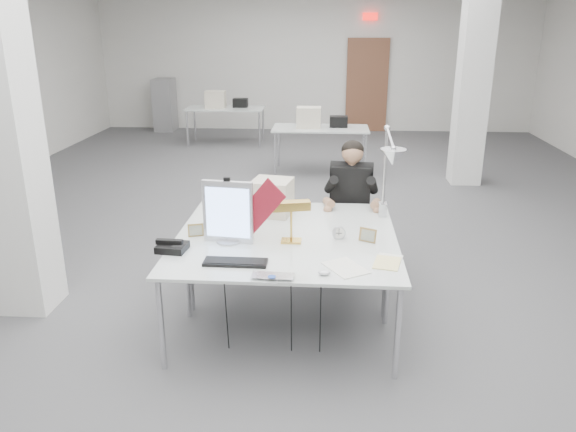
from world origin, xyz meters
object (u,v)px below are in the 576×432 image
desk_main (282,258)px  architect_lamp (387,177)px  office_chair (350,220)px  beige_monitor (272,197)px  laptop (272,279)px  seated_person (351,185)px  monitor (228,212)px  bankers_lamp (291,221)px  desk_phone (172,247)px

desk_main → architect_lamp: architect_lamp is taller
office_chair → beige_monitor: 1.02m
laptop → seated_person: bearing=75.2°
desk_main → seated_person: size_ratio=1.83×
monitor → beige_monitor: monitor is taller
bankers_lamp → architect_lamp: 0.94m
seated_person → monitor: size_ratio=1.95×
office_chair → monitor: monitor is taller
bankers_lamp → architect_lamp: size_ratio=0.42×
architect_lamp → seated_person: bearing=134.2°
desk_phone → architect_lamp: architect_lamp is taller
monitor → desk_phone: (-0.40, -0.22, -0.22)m
desk_phone → desk_main: bearing=2.4°
architect_lamp → monitor: bearing=-134.6°
office_chair → beige_monitor: beige_monitor is taller
bankers_lamp → beige_monitor: bankers_lamp is taller
desk_main → monitor: monitor is taller
seated_person → desk_phone: size_ratio=4.52×
laptop → bankers_lamp: 0.75m
architect_lamp → bankers_lamp: bearing=-125.3°
bankers_lamp → architect_lamp: bearing=16.7°
desk_main → laptop: laptop is taller
office_chair → bankers_lamp: 1.42m
laptop → bankers_lamp: bearing=85.9°
seated_person → bankers_lamp: 1.31m
monitor → desk_phone: 0.51m
architect_lamp → laptop: bearing=-101.7°
office_chair → bankers_lamp: (-0.52, -1.25, 0.42)m
office_chair → laptop: (-0.60, -1.98, 0.25)m
monitor → architect_lamp: architect_lamp is taller
laptop → architect_lamp: architect_lamp is taller
office_chair → architect_lamp: architect_lamp is taller
monitor → desk_phone: monitor is taller
monitor → bankers_lamp: 0.50m
seated_person → beige_monitor: (-0.74, -0.52, 0.02)m
architect_lamp → desk_phone: bearing=-132.7°
desk_main → architect_lamp: size_ratio=2.09×
seated_person → desk_phone: 2.03m
monitor → beige_monitor: size_ratio=1.48×
architect_lamp → desk_main: bearing=-113.1°
monitor → office_chair: bearing=59.1°
desk_main → monitor: size_ratio=3.58×
desk_main → bankers_lamp: (0.05, 0.30, 0.19)m
seated_person → architect_lamp: (0.27, -0.75, 0.29)m
beige_monitor → laptop: bearing=-73.9°
monitor → bankers_lamp: size_ratio=1.38×
office_chair → laptop: 2.08m
laptop → architect_lamp: (0.87, 1.17, 0.42)m
office_chair → desk_phone: bearing=-127.6°
desk_main → laptop: 0.42m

